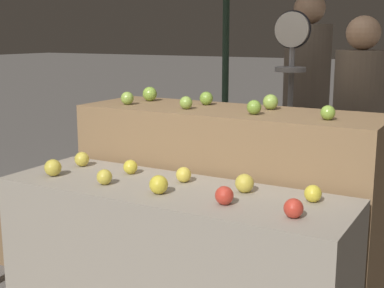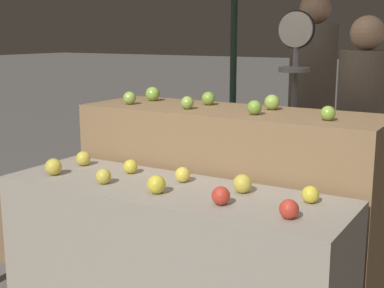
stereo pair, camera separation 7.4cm
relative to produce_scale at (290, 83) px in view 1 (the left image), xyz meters
The scene contains 23 objects.
display_counter_front 1.52m from the produce_scale, 94.72° to the right, with size 1.69×0.55×0.75m, color gray.
display_counter_back 0.95m from the produce_scale, 98.67° to the right, with size 1.69×0.55×1.05m, color olive.
apple_front_0 1.64m from the produce_scale, 117.59° to the right, with size 0.09×0.09×0.09m, color gold.
apple_front_1 1.51m from the produce_scale, 106.39° to the right, with size 0.07×0.07×0.07m, color gold.
apple_front_2 1.46m from the produce_scale, 94.45° to the right, with size 0.09×0.09×0.09m, color gold.
apple_front_3 1.47m from the produce_scale, 81.28° to the right, with size 0.08×0.08×0.08m, color red.
apple_front_4 1.56m from the produce_scale, 69.83° to the right, with size 0.08×0.08×0.08m, color red.
apple_front_5 1.45m from the produce_scale, 122.16° to the right, with size 0.08×0.08×0.08m, color gold.
apple_front_6 1.31m from the produce_scale, 109.58° to the right, with size 0.07×0.07×0.07m, color gold.
apple_front_7 1.25m from the produce_scale, 95.18° to the right, with size 0.07×0.07×0.07m, color yellow.
apple_front_8 1.27m from the produce_scale, 79.76° to the right, with size 0.09×0.09×0.09m, color gold.
apple_front_9 1.35m from the produce_scale, 66.04° to the right, with size 0.07×0.07×0.07m, color gold.
apple_back_0 1.08m from the produce_scale, 130.92° to the right, with size 0.08×0.08×0.08m, color #8EB247.
apple_back_1 0.87m from the produce_scale, 111.05° to the right, with size 0.07×0.07×0.07m, color #8EB247.
apple_back_2 0.82m from the produce_scale, 83.58° to the right, with size 0.08×0.08×0.08m, color #7AA338.
apple_back_3 0.94m from the produce_scale, 59.68° to the right, with size 0.07×0.07×0.07m, color #84AD3D.
apple_back_4 0.92m from the produce_scale, 138.60° to the right, with size 0.09×0.09×0.09m, color #84AD3D.
apple_back_5 0.68m from the produce_scale, 116.29° to the right, with size 0.08×0.08×0.08m, color #7AA338.
apple_back_6 0.61m from the produce_scale, 80.76° to the right, with size 0.08×0.08×0.08m, color #8EB247.
produce_scale is the anchor object (origin of this frame).
person_vendor_at_scale 0.50m from the produce_scale, ahead, with size 0.33×0.33×1.57m.
person_customer_left 0.62m from the produce_scale, 97.65° to the left, with size 0.47×0.47×1.76m.
wooden_crate_side 1.92m from the produce_scale, 147.13° to the right, with size 0.48×0.48×0.48m, color brown.
Camera 1 is at (1.26, -2.03, 1.46)m, focal length 50.00 mm.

